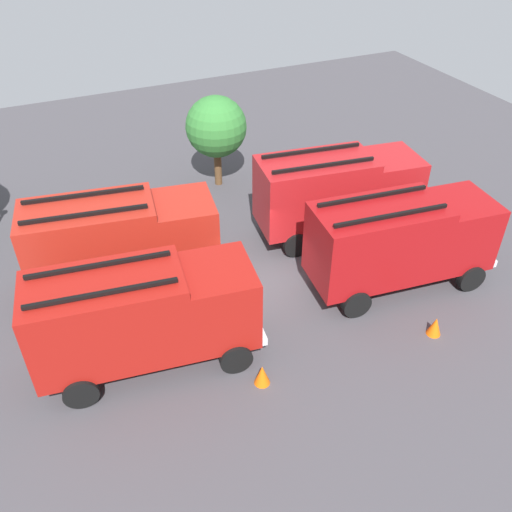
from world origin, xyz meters
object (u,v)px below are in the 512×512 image
Objects in this scene: fire_truck_2 at (121,238)px; fire_truck_0 at (143,314)px; traffic_cone_0 at (262,375)px; fire_truck_3 at (338,190)px; firefighter_2 at (340,175)px; traffic_cone_1 at (435,326)px; firefighter_1 at (161,205)px; fire_truck_1 at (401,239)px; tree_2 at (216,127)px; firefighter_3 at (117,299)px; firefighter_0 at (394,167)px.

fire_truck_0 is at bearing -85.11° from fire_truck_2.
fire_truck_3 is at bearing 45.04° from traffic_cone_0.
firefighter_2 is at bearing 39.05° from fire_truck_0.
fire_truck_2 is 10.00× the size of traffic_cone_0.
traffic_cone_0 is 1.03× the size of traffic_cone_1.
traffic_cone_1 is (9.53, -2.87, -1.79)m from fire_truck_0.
firefighter_2 reaches higher than firefighter_1.
fire_truck_3 is at bearing 99.83° from fire_truck_1.
tree_2 is at bearing 98.83° from firefighter_1.
firefighter_1 is at bearing 158.61° from fire_truck_3.
fire_truck_0 reaches higher than traffic_cone_0.
fire_truck_3 reaches higher than firefighter_3.
traffic_cone_0 is (-6.60, -6.61, -1.78)m from fire_truck_3.
firefighter_2 reaches higher than traffic_cone_1.
fire_truck_0 reaches higher than firefighter_2.
fire_truck_2 is (0.31, 4.41, 0.00)m from fire_truck_0.
tree_2 reaches higher than traffic_cone_0.
firefighter_1 is at bearing 138.01° from fire_truck_1.
fire_truck_0 is at bearing -121.74° from tree_2.
fire_truck_2 reaches higher than traffic_cone_1.
fire_truck_1 is at bearing 19.69° from traffic_cone_0.
tree_2 is at bearing -26.02° from firefighter_2.
fire_truck_1 reaches higher than traffic_cone_1.
fire_truck_0 is 13.71m from firefighter_2.
tree_2 is (3.69, 2.47, 2.14)m from firefighter_1.
fire_truck_2 is 9.32m from fire_truck_3.
fire_truck_1 is 10.72m from firefighter_1.
tree_2 is at bearing 53.43° from fire_truck_2.
traffic_cone_0 is (3.49, -4.88, -0.56)m from firefighter_3.
traffic_cone_1 is (-0.35, -2.94, -1.79)m from fire_truck_1.
firefighter_0 is at bearing 59.01° from firefighter_1.
fire_truck_2 is at bearing -135.47° from tree_2.
fire_truck_2 is 11.89m from traffic_cone_1.
fire_truck_0 is 4.42m from fire_truck_2.
tree_2 reaches higher than firefighter_3.
fire_truck_2 is 1.63× the size of tree_2.
fire_truck_0 is 1.00× the size of fire_truck_2.
firefighter_1 is at bearing -77.36° from firefighter_3.
fire_truck_2 reaches higher than firefighter_3.
firefighter_2 is at bearing 78.09° from traffic_cone_1.
tree_2 is (6.96, 8.00, 2.17)m from firefighter_3.
traffic_cone_1 is at bearing -4.25° from traffic_cone_0.
firefighter_3 is 11.36m from traffic_cone_1.
traffic_cone_1 is (6.51, -0.48, -0.01)m from traffic_cone_0.
firefighter_2 is at bearing 22.43° from fire_truck_2.
firefighter_3 is at bearing -162.53° from fire_truck_3.
firefighter_0 is 1.03× the size of firefighter_3.
fire_truck_0 reaches higher than traffic_cone_1.
fire_truck_1 is at bearing 150.15° from firefighter_0.
fire_truck_1 is at bearing 7.91° from fire_truck_0.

